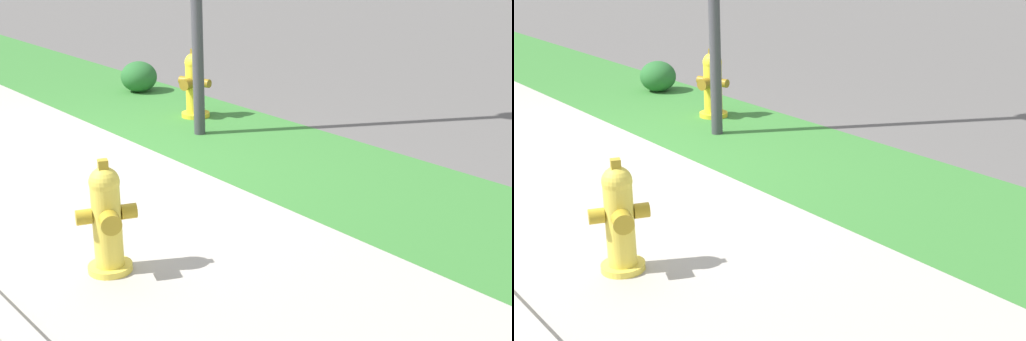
% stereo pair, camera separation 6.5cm
% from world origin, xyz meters
% --- Properties ---
extents(ground_plane, '(120.00, 120.00, 0.00)m').
position_xyz_m(ground_plane, '(0.00, 0.00, 0.00)').
color(ground_plane, '#5B5956').
extents(sidewalk_pavement, '(18.00, 2.14, 0.01)m').
position_xyz_m(sidewalk_pavement, '(0.00, 0.00, 0.01)').
color(sidewalk_pavement, '#ADA89E').
rests_on(sidewalk_pavement, ground).
extents(grass_verge, '(18.00, 1.68, 0.01)m').
position_xyz_m(grass_verge, '(0.00, 1.91, 0.00)').
color(grass_verge, '#387A33').
rests_on(grass_verge, ground).
extents(fire_hydrant_across_street, '(0.33, 0.36, 0.70)m').
position_xyz_m(fire_hydrant_across_street, '(1.89, -0.39, 0.34)').
color(fire_hydrant_across_street, yellow).
rests_on(fire_hydrant_across_street, ground).
extents(fire_hydrant_far_end, '(0.38, 0.36, 0.74)m').
position_xyz_m(fire_hydrant_far_end, '(-0.76, 2.09, 0.35)').
color(fire_hydrant_far_end, yellow).
rests_on(fire_hydrant_far_end, ground).
extents(shrub_bush_near_lamp, '(0.44, 0.44, 0.38)m').
position_xyz_m(shrub_bush_near_lamp, '(-2.21, 2.27, 0.19)').
color(shrub_bush_near_lamp, '#28662D').
rests_on(shrub_bush_near_lamp, ground).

